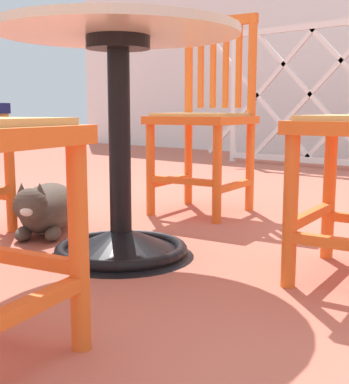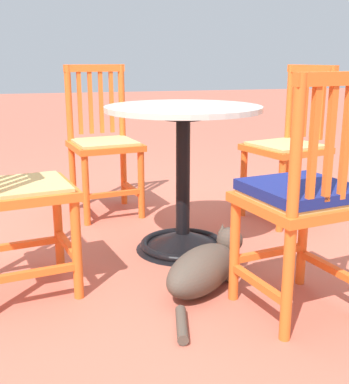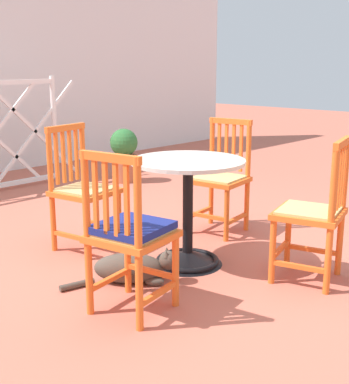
# 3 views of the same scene
# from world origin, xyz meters

# --- Properties ---
(ground_plane) EXTENTS (24.00, 24.00, 0.00)m
(ground_plane) POSITION_xyz_m (0.00, 0.00, 0.00)
(ground_plane) COLOR #BC604C
(cafe_table) EXTENTS (0.76, 0.76, 0.73)m
(cafe_table) POSITION_xyz_m (-0.07, -0.04, 0.28)
(cafe_table) COLOR black
(cafe_table) RESTS_ON ground_plane
(orange_chair_tucked_in) EXTENTS (0.46, 0.46, 0.91)m
(orange_chair_tucked_in) POSITION_xyz_m (-0.35, 0.75, 0.43)
(orange_chair_tucked_in) COLOR orange
(orange_chair_tucked_in) RESTS_ON ground_plane
(orange_chair_by_planter) EXTENTS (0.46, 0.46, 0.91)m
(orange_chair_by_planter) POSITION_xyz_m (-0.81, -0.28, 0.45)
(orange_chair_by_planter) COLOR orange
(orange_chair_by_planter) RESTS_ON ground_plane
(orange_chair_facing_out) EXTENTS (0.49, 0.49, 0.91)m
(orange_chair_facing_out) POSITION_xyz_m (0.26, -0.79, 0.43)
(orange_chair_facing_out) COLOR orange
(orange_chair_facing_out) RESTS_ON ground_plane
(orange_chair_near_fence) EXTENTS (0.46, 0.46, 0.91)m
(orange_chair_near_fence) POSITION_xyz_m (0.67, 0.26, 0.43)
(orange_chair_near_fence) COLOR orange
(orange_chair_near_fence) RESTS_ON ground_plane
(tabby_cat) EXTENTS (0.62, 0.48, 0.23)m
(tabby_cat) POSITION_xyz_m (-0.53, -0.01, 0.10)
(tabby_cat) COLOR #4C4238
(tabby_cat) RESTS_ON ground_plane
(terracotta_planter) EXTENTS (0.32, 0.32, 0.62)m
(terracotta_planter) POSITION_xyz_m (1.38, 2.25, 0.33)
(terracotta_planter) COLOR #B25B3D
(terracotta_planter) RESTS_ON ground_plane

